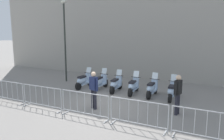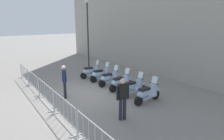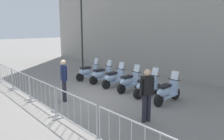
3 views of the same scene
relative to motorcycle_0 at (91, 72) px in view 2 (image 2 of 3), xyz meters
name	(u,v)px [view 2 (image 2 of 3)]	position (x,y,z in m)	size (l,w,h in m)	color
ground_plane	(81,96)	(2.31, -2.58, -0.45)	(120.00, 120.00, 0.00)	gray
motorcycle_0	(91,72)	(0.00, 0.00, 0.00)	(0.71, 1.71, 1.24)	black
motorcycle_1	(100,75)	(1.10, -0.05, 0.00)	(0.66, 1.72, 1.24)	black
motorcycle_2	(109,78)	(2.17, -0.30, 0.00)	(0.59, 1.72, 1.24)	black
motorcycle_3	(120,83)	(3.24, -0.47, 0.00)	(0.58, 1.73, 1.24)	black
motorcycle_4	(132,88)	(4.30, -0.67, 0.00)	(0.66, 1.72, 1.24)	black
motorcycle_5	(146,94)	(5.37, -0.93, 0.00)	(0.61, 1.72, 1.24)	black
barrier_segment_0	(24,74)	(-2.58, -3.62, 0.07)	(2.20, 0.79, 1.07)	#B2B5B7
barrier_segment_1	(33,82)	(-0.30, -4.02, 0.07)	(2.20, 0.79, 1.07)	#B2B5B7
barrier_segment_2	(45,94)	(1.98, -4.43, 0.07)	(2.20, 0.79, 1.07)	#B2B5B7
barrier_segment_3	(64,111)	(4.26, -4.83, 0.07)	(2.20, 0.79, 1.07)	#B2B5B7
street_lamp	(88,29)	(-1.97, 1.44, 2.92)	(0.36, 0.36, 5.57)	#2D332D
officer_near_row_end	(64,80)	(1.97, -3.34, 0.53)	(0.49, 0.37, 1.73)	#23232D
officer_mid_plaza	(123,97)	(5.64, -3.01, 0.53)	(0.34, 0.51, 1.73)	#23232D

